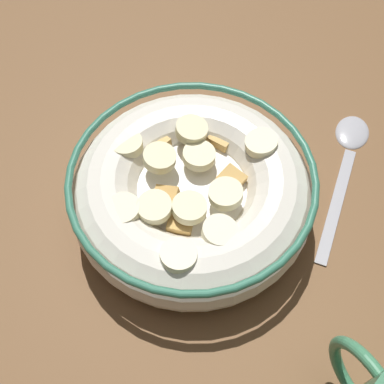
% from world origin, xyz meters
% --- Properties ---
extents(ground_plane, '(1.11, 1.11, 0.02)m').
position_xyz_m(ground_plane, '(0.00, 0.00, -0.01)').
color(ground_plane, brown).
extents(cereal_bowl, '(0.20, 0.20, 0.06)m').
position_xyz_m(cereal_bowl, '(-0.00, 0.00, 0.03)').
color(cereal_bowl, silver).
rests_on(cereal_bowl, ground_plane).
extents(spoon, '(0.12, 0.14, 0.01)m').
position_xyz_m(spoon, '(-0.02, -0.16, 0.00)').
color(spoon, '#A5A5AD').
rests_on(spoon, ground_plane).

